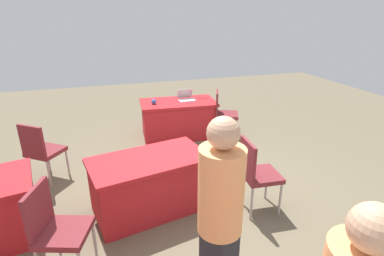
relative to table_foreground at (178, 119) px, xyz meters
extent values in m
plane|color=brown|center=(0.50, 2.14, -0.37)|extent=(14.40, 14.40, 0.00)
cube|color=#AD1E23|center=(0.00, 0.00, 0.34)|extent=(1.54, 0.92, 0.05)
cube|color=#AD1E23|center=(0.00, 0.00, -0.03)|extent=(1.48, 0.88, 0.68)
cube|color=#AD1E23|center=(0.98, 2.29, 0.34)|extent=(1.57, 1.05, 0.05)
cube|color=#AD1E23|center=(0.98, 2.29, -0.03)|extent=(1.50, 1.01, 0.68)
cylinder|color=#9E9993|center=(2.37, 0.82, -0.15)|extent=(0.03, 0.03, 0.43)
cylinder|color=#9E9993|center=(2.07, 1.05, -0.15)|extent=(0.03, 0.03, 0.43)
cylinder|color=#9E9993|center=(2.60, 1.12, -0.15)|extent=(0.03, 0.03, 0.43)
cylinder|color=#9E9993|center=(2.30, 1.35, -0.15)|extent=(0.03, 0.03, 0.43)
cube|color=maroon|center=(2.33, 1.09, 0.10)|extent=(0.62, 0.62, 0.06)
cube|color=maroon|center=(2.45, 1.25, 0.35)|extent=(0.36, 0.28, 0.45)
cylinder|color=#9E9993|center=(1.68, 2.99, -0.13)|extent=(0.03, 0.03, 0.47)
cylinder|color=#9E9993|center=(2.04, 2.86, -0.13)|extent=(0.03, 0.03, 0.47)
cube|color=maroon|center=(1.92, 3.11, 0.13)|extent=(0.56, 0.56, 0.06)
cube|color=maroon|center=(2.11, 3.04, 0.39)|extent=(0.17, 0.41, 0.45)
cylinder|color=#9E9993|center=(-0.56, 2.54, -0.14)|extent=(0.03, 0.03, 0.47)
cylinder|color=#9E9993|center=(-0.53, 2.92, -0.14)|extent=(0.03, 0.03, 0.47)
cylinder|color=#9E9993|center=(-0.18, 2.51, -0.14)|extent=(0.03, 0.03, 0.47)
cylinder|color=#9E9993|center=(-0.15, 2.89, -0.14)|extent=(0.03, 0.03, 0.47)
cube|color=maroon|center=(-0.36, 2.71, 0.13)|extent=(0.47, 0.47, 0.06)
cube|color=maroon|center=(-0.16, 2.70, 0.38)|extent=(0.07, 0.42, 0.45)
cylinder|color=#9E9993|center=(-1.15, 0.26, -0.14)|extent=(0.03, 0.03, 0.45)
cylinder|color=#9E9993|center=(-1.01, 0.61, -0.14)|extent=(0.03, 0.03, 0.45)
cylinder|color=#9E9993|center=(-0.80, 0.12, -0.14)|extent=(0.03, 0.03, 0.45)
cylinder|color=#9E9993|center=(-0.66, 0.47, -0.14)|extent=(0.03, 0.03, 0.45)
cube|color=maroon|center=(-0.90, 0.37, 0.11)|extent=(0.57, 0.57, 0.06)
cube|color=maroon|center=(-0.72, 0.29, 0.36)|extent=(0.20, 0.40, 0.45)
sphere|color=tan|center=(0.43, 4.87, 1.22)|extent=(0.22, 0.22, 0.22)
cylinder|color=#F49E60|center=(0.70, 3.89, 0.83)|extent=(0.43, 0.43, 0.68)
sphere|color=tan|center=(0.70, 3.89, 1.29)|extent=(0.23, 0.23, 0.23)
cube|color=silver|center=(-0.18, -0.01, 0.37)|extent=(0.32, 0.22, 0.02)
cube|color=#B7B7BC|center=(-0.18, -0.15, 0.47)|extent=(0.31, 0.08, 0.19)
sphere|color=#3F5999|center=(0.49, 0.04, 0.41)|extent=(0.10, 0.10, 0.10)
cube|color=red|center=(-0.55, -0.08, 0.37)|extent=(0.18, 0.11, 0.01)
camera|label=1|loc=(1.46, 5.62, 2.06)|focal=28.27mm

